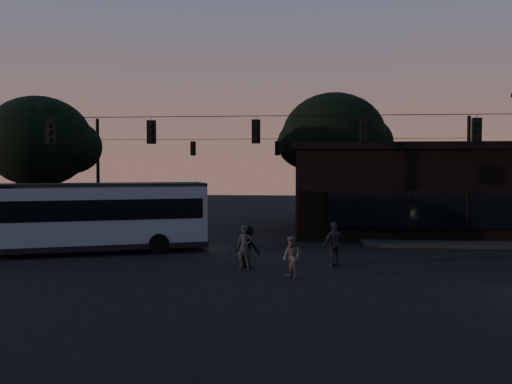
# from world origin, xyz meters

# --- Properties ---
(ground) EXTENTS (120.00, 120.00, 0.00)m
(ground) POSITION_xyz_m (0.00, 0.00, 0.00)
(ground) COLOR black
(ground) RESTS_ON ground
(sidewalk_far_right) EXTENTS (14.00, 10.00, 0.15)m
(sidewalk_far_right) POSITION_xyz_m (12.00, 14.00, 0.07)
(sidewalk_far_right) COLOR black
(sidewalk_far_right) RESTS_ON ground
(sidewalk_far_left) EXTENTS (14.00, 10.00, 0.15)m
(sidewalk_far_left) POSITION_xyz_m (-14.00, 14.00, 0.07)
(sidewalk_far_left) COLOR black
(sidewalk_far_left) RESTS_ON ground
(building) EXTENTS (15.40, 10.41, 5.40)m
(building) POSITION_xyz_m (9.00, 15.97, 2.71)
(building) COLOR black
(building) RESTS_ON ground
(tree_behind) EXTENTS (7.60, 7.60, 9.43)m
(tree_behind) POSITION_xyz_m (4.00, 22.00, 6.19)
(tree_behind) COLOR black
(tree_behind) RESTS_ON ground
(tree_left) EXTENTS (6.40, 6.40, 8.30)m
(tree_left) POSITION_xyz_m (-14.00, 13.00, 5.57)
(tree_left) COLOR black
(tree_left) RESTS_ON ground
(signal_rig_near) EXTENTS (26.24, 0.30, 7.50)m
(signal_rig_near) POSITION_xyz_m (0.00, 4.00, 4.45)
(signal_rig_near) COLOR black
(signal_rig_near) RESTS_ON ground
(signal_rig_far) EXTENTS (26.24, 0.30, 7.50)m
(signal_rig_far) POSITION_xyz_m (0.00, 20.00, 4.20)
(signal_rig_far) COLOR black
(signal_rig_far) RESTS_ON ground
(bus) EXTENTS (11.81, 6.76, 3.28)m
(bus) POSITION_xyz_m (-8.44, 5.90, 1.84)
(bus) COLOR gray
(bus) RESTS_ON ground
(pedestrian_a) EXTENTS (0.68, 0.50, 1.72)m
(pedestrian_a) POSITION_xyz_m (-0.32, 2.55, 0.86)
(pedestrian_a) COLOR #21242A
(pedestrian_a) RESTS_ON ground
(pedestrian_b) EXTENTS (0.92, 0.95, 1.53)m
(pedestrian_b) POSITION_xyz_m (1.61, 0.71, 0.77)
(pedestrian_b) COLOR #504C49
(pedestrian_b) RESTS_ON ground
(pedestrian_c) EXTENTS (1.14, 0.95, 1.83)m
(pedestrian_c) POSITION_xyz_m (3.28, 3.29, 0.92)
(pedestrian_c) COLOR black
(pedestrian_c) RESTS_ON ground
(pedestrian_d) EXTENTS (1.25, 1.00, 1.69)m
(pedestrian_d) POSITION_xyz_m (-0.24, 2.81, 0.85)
(pedestrian_d) COLOR black
(pedestrian_d) RESTS_ON ground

